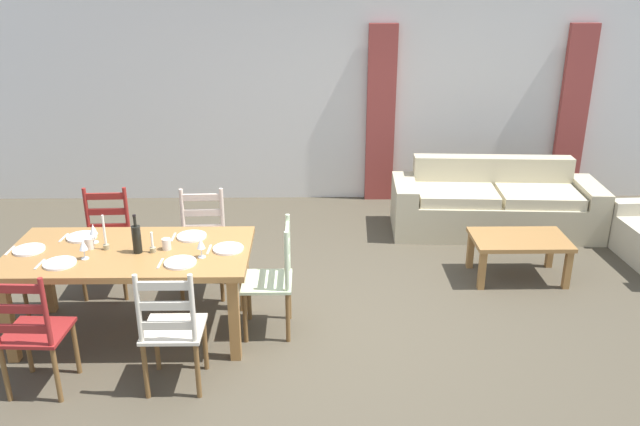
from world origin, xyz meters
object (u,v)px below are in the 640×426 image
Objects in this scene: dining_chair_far_right at (203,243)px; coffee_cup_primary at (166,244)px; couch at (494,205)px; wine_glass_near_right at (201,244)px; wine_bottle at (137,238)px; wine_glass_near_left at (83,246)px; dining_chair_near_right at (172,329)px; coffee_cup_secondary at (89,243)px; coffee_table at (519,244)px; wine_glass_far_left at (93,230)px; dining_chair_near_left at (32,333)px; dining_table at (130,260)px; dining_chair_far_left at (107,242)px; dining_chair_head_east at (274,278)px.

coffee_cup_primary is (-0.15, -0.73, 0.32)m from dining_chair_far_right.
wine_glass_near_right is at bearing -141.48° from couch.
wine_glass_near_left is (-0.38, -0.11, -0.01)m from wine_bottle.
dining_chair_near_right is 10.67× the size of coffee_cup_secondary.
wine_bottle is 0.35× the size of coffee_table.
dining_chair_far_right is at bearing 38.15° from wine_glass_far_left.
wine_bottle reaches higher than wine_glass_near_left.
dining_chair_near_left is 5.96× the size of wine_glass_near_right.
wine_glass_near_right is at bearing 1.03° from wine_glass_near_left.
dining_table is 21.11× the size of coffee_cup_secondary.
dining_chair_near_left is 1.00m from wine_bottle.
coffee_cup_secondary is (0.12, -0.75, 0.32)m from dining_chair_far_left.
wine_glass_near_left is 1.00× the size of wine_glass_near_right.
wine_glass_near_right is at bearing -161.77° from dining_chair_head_east.
dining_chair_near_left is at bearing -178.31° from dining_chair_near_right.
dining_chair_near_right is 5.96× the size of wine_glass_near_right.
coffee_cup_secondary is (-0.02, 0.19, -0.07)m from wine_glass_near_left.
dining_chair_far_right reaches higher than coffee_cup_primary.
dining_table is 21.11× the size of coffee_cup_primary.
dining_chair_head_east is 1.12m from wine_bottle.
dining_chair_near_right reaches higher than wine_glass_near_right.
dining_chair_far_left is 1.07× the size of coffee_table.
wine_glass_near_right reaches higher than coffee_table.
dining_chair_near_right and dining_chair_head_east have the same top height.
couch is at bearing 38.52° from wine_glass_near_right.
coffee_cup_primary is at bearing -46.50° from dining_chair_far_left.
dining_chair_head_east is at bearing -4.66° from wine_glass_far_left.
couch is at bearing 33.99° from coffee_cup_primary.
dining_chair_far_left is 10.67× the size of coffee_cup_primary.
dining_chair_near_right is at bearing -89.33° from dining_chair_far_right.
coffee_table is at bearing 23.84° from dining_chair_near_left.
dining_chair_near_left is at bearing -91.98° from dining_chair_far_left.
dining_chair_far_right is 0.81m from coffee_cup_primary.
couch is (4.00, 2.95, -0.19)m from dining_chair_near_left.
dining_chair_far_right is (0.44, 0.75, -0.19)m from dining_table.
coffee_table is at bearing 4.16° from dining_chair_far_right.
dining_table is 1.98× the size of dining_chair_near_right.
dining_table is 0.22m from wine_bottle.
dining_chair_near_left is 1.81m from dining_chair_head_east.
coffee_cup_primary is 3.30m from coffee_table.
wine_glass_far_left is at bearing 79.01° from dining_chair_near_left.
coffee_table is (-0.09, -1.22, 0.06)m from couch.
dining_chair_head_east is at bearing -25.61° from dining_chair_far_left.
coffee_cup_primary is (0.79, 0.78, 0.32)m from dining_chair_near_left.
wine_glass_far_left is at bearing -167.75° from coffee_table.
coffee_cup_primary is at bearing -178.46° from dining_chair_head_east.
dining_chair_far_left reaches higher than coffee_cup_primary.
couch is (3.21, 2.17, -0.50)m from coffee_cup_primary.
wine_glass_near_right is (1.09, 0.63, 0.38)m from dining_chair_near_left.
dining_chair_far_right is 0.98m from wine_glass_near_right.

